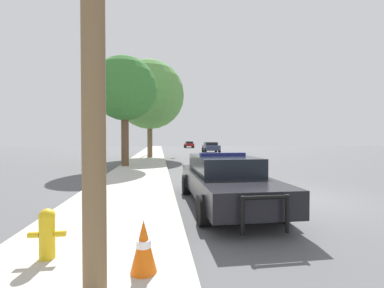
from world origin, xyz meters
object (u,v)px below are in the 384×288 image
object	(u,v)px
car_background_oncoming	(211,147)
tree_sidewalk_mid	(150,95)
traffic_light	(160,120)
tree_sidewalk_near	(125,89)
car_background_distant	(189,144)
fire_hydrant	(47,232)
police_car	(224,179)
traffic_cone	(144,246)

from	to	relation	value
car_background_oncoming	tree_sidewalk_mid	bearing A→B (deg)	53.24
traffic_light	tree_sidewalk_mid	size ratio (longest dim) A/B	0.61
car_background_oncoming	tree_sidewalk_near	bearing A→B (deg)	64.44
tree_sidewalk_near	traffic_light	bearing A→B (deg)	79.60
car_background_distant	tree_sidewalk_mid	xyz separation A→B (m)	(-7.05, -29.21, 5.18)
traffic_light	car_background_oncoming	world-z (taller)	traffic_light
fire_hydrant	traffic_light	xyz separation A→B (m)	(1.63, 24.74, 3.42)
police_car	tree_sidewalk_mid	size ratio (longest dim) A/B	0.58
police_car	car_background_distant	size ratio (longest dim) A/B	1.32
fire_hydrant	tree_sidewalk_mid	size ratio (longest dim) A/B	0.08
police_car	car_background_oncoming	xyz separation A→B (m)	(5.03, 26.57, 0.04)
traffic_light	car_background_oncoming	xyz separation A→B (m)	(6.76, 4.91, -3.17)
tree_sidewalk_near	tree_sidewalk_mid	size ratio (longest dim) A/B	0.77
car_background_distant	car_background_oncoming	xyz separation A→B (m)	(0.62, -19.78, 0.03)
tree_sidewalk_near	traffic_cone	bearing A→B (deg)	-81.70
car_background_oncoming	tree_sidewalk_mid	xyz separation A→B (m)	(-7.67, -9.42, 5.15)
tree_sidewalk_near	tree_sidewalk_mid	distance (m)	7.63
traffic_light	traffic_cone	xyz separation A→B (m)	(-0.25, -25.29, -3.47)
car_background_distant	fire_hydrant	bearing A→B (deg)	-98.73
police_car	tree_sidewalk_near	bearing A→B (deg)	-68.57
police_car	tree_sidewalk_near	xyz separation A→B (m)	(-3.93, 9.69, 4.25)
traffic_cone	tree_sidewalk_near	bearing A→B (deg)	98.30
fire_hydrant	car_background_oncoming	bearing A→B (deg)	74.21
police_car	car_background_distant	bearing A→B (deg)	-96.06
car_background_distant	tree_sidewalk_near	world-z (taller)	tree_sidewalk_near
car_background_distant	tree_sidewalk_near	xyz separation A→B (m)	(-8.33, -36.67, 4.24)
police_car	traffic_cone	distance (m)	4.14
police_car	fire_hydrant	world-z (taller)	police_car
car_background_oncoming	tree_sidewalk_near	size ratio (longest dim) A/B	0.60
police_car	traffic_cone	bearing A→B (deg)	60.72
fire_hydrant	car_background_distant	xyz separation A→B (m)	(7.76, 49.43, 0.22)
fire_hydrant	traffic_cone	distance (m)	1.48
fire_hydrant	tree_sidewalk_mid	bearing A→B (deg)	87.98
car_background_distant	car_background_oncoming	world-z (taller)	car_background_oncoming
traffic_cone	traffic_light	bearing A→B (deg)	89.43
police_car	tree_sidewalk_mid	bearing A→B (deg)	-81.87
tree_sidewalk_mid	traffic_cone	world-z (taller)	tree_sidewalk_mid
fire_hydrant	traffic_cone	size ratio (longest dim) A/B	1.06
tree_sidewalk_near	traffic_cone	distance (m)	14.19
fire_hydrant	police_car	bearing A→B (deg)	42.54
traffic_light	traffic_cone	bearing A→B (deg)	-90.57
fire_hydrant	tree_sidewalk_near	distance (m)	13.54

